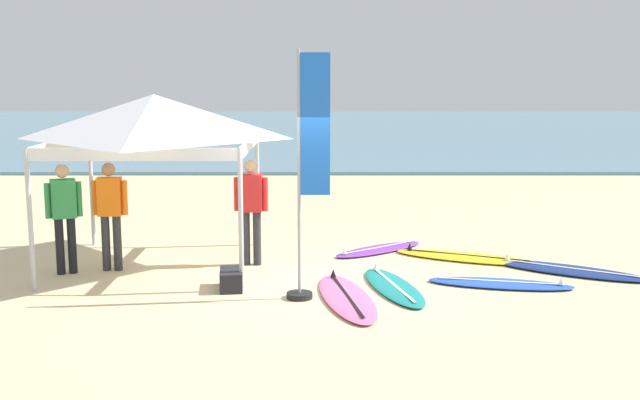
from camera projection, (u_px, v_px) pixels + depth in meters
The scene contains 14 objects.
ground_plane at pixel (317, 286), 11.33m from camera, with size 80.00×80.00×0.00m, color beige.
sea at pixel (321, 130), 41.15m from camera, with size 80.00×36.00×0.10m, color #568499.
canopy_tent at pixel (157, 117), 12.17m from camera, with size 3.10×3.10×2.75m.
surfboard_blue at pixel (504, 284), 11.32m from camera, with size 2.17×1.00×0.19m.
surfboard_navy at pixel (572, 270), 12.08m from camera, with size 2.45×1.84×0.19m.
surfboard_yellow at pixel (469, 257), 12.94m from camera, with size 2.49×1.57×0.19m.
surfboard_teal at pixel (396, 287), 11.16m from camera, with size 1.04×2.21×0.19m.
surfboard_purple at pixel (381, 249), 13.51m from camera, with size 1.82×1.58×0.19m.
surfboard_pink at pixel (349, 297), 10.63m from camera, with size 1.05×2.47×0.19m.
person_orange at pixel (113, 208), 12.08m from camera, with size 0.55×0.23×1.71m.
person_red at pixel (254, 205), 12.43m from camera, with size 0.55×0.24×1.71m.
person_green at pixel (67, 211), 11.88m from camera, with size 0.51×0.35×1.71m.
banner_flag at pixel (310, 186), 10.46m from camera, with size 0.60×0.36×3.40m.
gear_bag_near_tent at pixel (234, 279), 11.16m from camera, with size 0.60×0.32×0.28m, color #232328.
Camera 1 is at (0.08, -10.97, 3.10)m, focal length 43.48 mm.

